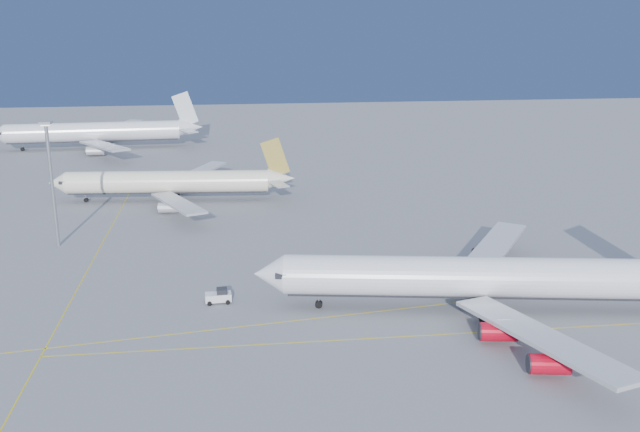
{
  "coord_description": "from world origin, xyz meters",
  "views": [
    {
      "loc": [
        -13.86,
        -103.06,
        43.86
      ],
      "look_at": [
        1.9,
        24.01,
        7.0
      ],
      "focal_mm": 40.0,
      "sensor_mm": 36.0,
      "label": 1
    }
  ],
  "objects_px": {
    "airliner_third": "(99,132)",
    "pushback_tug": "(219,296)",
    "airliner_etihad": "(173,182)",
    "airliner_virgin": "(488,278)",
    "light_mast": "(51,174)"
  },
  "relations": [
    {
      "from": "airliner_virgin",
      "to": "airliner_etihad",
      "type": "height_order",
      "value": "airliner_virgin"
    },
    {
      "from": "airliner_etihad",
      "to": "airliner_third",
      "type": "height_order",
      "value": "airliner_third"
    },
    {
      "from": "pushback_tug",
      "to": "light_mast",
      "type": "height_order",
      "value": "light_mast"
    },
    {
      "from": "airliner_virgin",
      "to": "light_mast",
      "type": "height_order",
      "value": "light_mast"
    },
    {
      "from": "light_mast",
      "to": "airliner_third",
      "type": "bearing_deg",
      "value": 95.24
    },
    {
      "from": "airliner_virgin",
      "to": "airliner_etihad",
      "type": "xyz_separation_m",
      "value": [
        -51.86,
        72.05,
        -0.6
      ]
    },
    {
      "from": "airliner_etihad",
      "to": "light_mast",
      "type": "relative_size",
      "value": 2.41
    },
    {
      "from": "pushback_tug",
      "to": "light_mast",
      "type": "xyz_separation_m",
      "value": [
        -31.38,
        32.21,
        13.25
      ]
    },
    {
      "from": "airliner_third",
      "to": "pushback_tug",
      "type": "xyz_separation_m",
      "value": [
        40.88,
        -135.86,
        -4.51
      ]
    },
    {
      "from": "airliner_virgin",
      "to": "pushback_tug",
      "type": "height_order",
      "value": "airliner_virgin"
    },
    {
      "from": "airliner_third",
      "to": "pushback_tug",
      "type": "bearing_deg",
      "value": -75.89
    },
    {
      "from": "airliner_third",
      "to": "airliner_etihad",
      "type": "bearing_deg",
      "value": -70.4
    },
    {
      "from": "airliner_etihad",
      "to": "airliner_virgin",
      "type": "bearing_deg",
      "value": -49.93
    },
    {
      "from": "pushback_tug",
      "to": "airliner_third",
      "type": "bearing_deg",
      "value": 102.74
    },
    {
      "from": "light_mast",
      "to": "airliner_virgin",
      "type": "bearing_deg",
      "value": -29.34
    }
  ]
}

